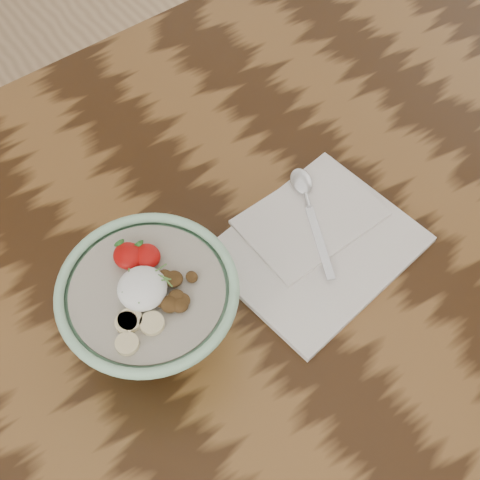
% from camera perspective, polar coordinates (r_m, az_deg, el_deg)
% --- Properties ---
extents(table, '(1.60, 0.90, 0.75)m').
position_cam_1_polar(table, '(1.01, -1.87, -2.86)').
color(table, '#311C0C').
rests_on(table, ground).
extents(breakfast_bowl, '(0.21, 0.21, 0.14)m').
position_cam_1_polar(breakfast_bowl, '(0.81, -7.58, -5.72)').
color(breakfast_bowl, '#9DD3A8').
rests_on(breakfast_bowl, table).
extents(napkin, '(0.29, 0.24, 0.02)m').
position_cam_1_polar(napkin, '(0.93, 6.46, -0.11)').
color(napkin, white).
rests_on(napkin, table).
extents(spoon, '(0.10, 0.18, 0.01)m').
position_cam_1_polar(spoon, '(0.95, 5.63, 3.77)').
color(spoon, silver).
rests_on(spoon, napkin).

